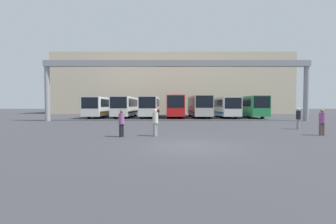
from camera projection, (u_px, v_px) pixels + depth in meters
The scene contains 14 objects.
ground_plane at pixel (189, 146), 10.57m from camera, with size 200.00×200.00×0.00m, color #38383D.
building_backdrop at pixel (171, 85), 53.40m from camera, with size 52.27×12.00×13.17m.
overhead_gantry at pixel (176, 70), 27.00m from camera, with size 31.89×0.80×7.27m.
bus_slot_0 at pixel (102, 106), 36.36m from camera, with size 2.50×12.34×3.08m.
bus_slot_1 at pixel (125, 106), 35.45m from camera, with size 2.51×10.49×3.15m.
bus_slot_2 at pixel (149, 106), 35.63m from camera, with size 2.53×10.82×3.16m.
bus_slot_3 at pixel (174, 105), 35.90m from camera, with size 2.53×11.32×3.30m.
bus_slot_4 at pixel (198, 105), 35.90m from camera, with size 2.60×11.29×3.31m.
bus_slot_5 at pixel (222, 106), 35.73m from camera, with size 2.52×10.92×3.03m.
bus_slot_6 at pixel (247, 105), 35.70m from camera, with size 2.48×10.83×3.22m.
pedestrian_far_center at pixel (120, 123), 13.67m from camera, with size 0.34×0.34×1.65m.
pedestrian_mid_left at pixel (297, 118), 18.01m from camera, with size 0.35×0.35×1.70m.
pedestrian_mid_right at pixel (154, 122), 14.00m from camera, with size 0.35×0.35×1.70m.
pedestrian_near_right at pixel (321, 121), 14.36m from camera, with size 0.35×0.35×1.68m.
Camera 1 is at (-1.05, -10.51, 1.96)m, focal length 24.00 mm.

